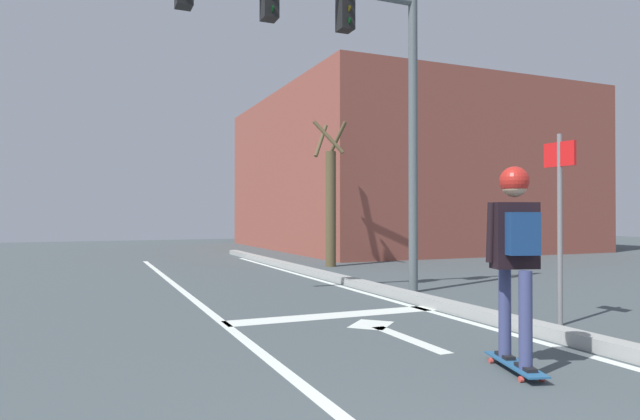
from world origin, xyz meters
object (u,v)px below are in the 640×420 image
(skateboard, at_px, (515,364))
(street_sign_post, at_px, (560,201))
(skater, at_px, (515,238))
(traffic_signal_mast, at_px, (332,53))
(roadside_tree, at_px, (331,201))

(skateboard, bearing_deg, street_sign_post, 34.45)
(skater, bearing_deg, traffic_signal_mast, 86.00)
(street_sign_post, distance_m, roadside_tree, 8.13)
(skateboard, xyz_separation_m, skater, (-0.00, -0.02, 1.09))
(skateboard, bearing_deg, skater, -106.58)
(skater, distance_m, roadside_tree, 9.80)
(roadside_tree, bearing_deg, skater, -104.84)
(skateboard, height_order, traffic_signal_mast, traffic_signal_mast)
(skater, distance_m, street_sign_post, 2.39)
(skater, bearing_deg, roadside_tree, 75.16)
(skateboard, xyz_separation_m, street_sign_post, (1.94, 1.33, 1.47))
(traffic_signal_mast, xyz_separation_m, roadside_tree, (2.19, 4.93, -2.30))
(skater, relative_size, traffic_signal_mast, 0.30)
(skateboard, distance_m, skater, 1.09)
(skater, xyz_separation_m, traffic_signal_mast, (0.32, 4.53, 2.86))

